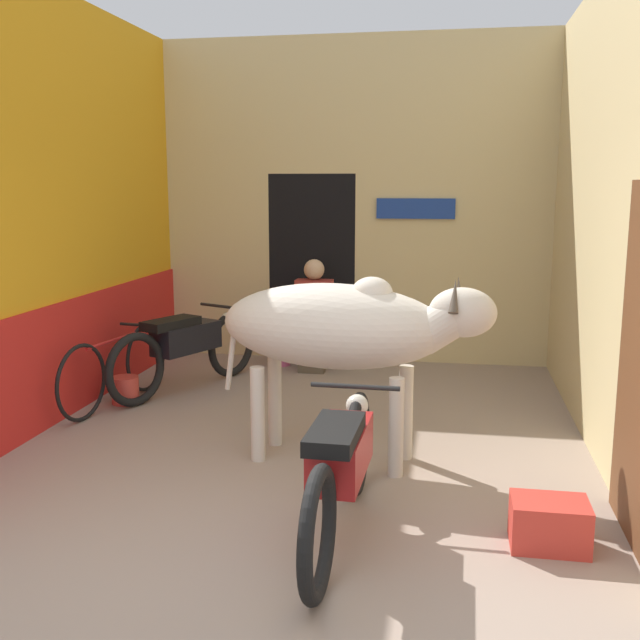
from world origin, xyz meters
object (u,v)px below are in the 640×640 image
Objects in this scene: cow at (344,328)px; bicycle at (116,368)px; crate at (549,524)px; motorcycle_near at (341,464)px; motorcycle_far at (186,345)px; plastic_stool at (281,345)px; bucket at (125,390)px; shopkeeper_seated at (314,312)px.

bicycle is at bearing 155.10° from cow.
cow is 4.75× the size of crate.
motorcycle_near is (0.17, -1.26, -0.57)m from cow.
motorcycle_far reaches higher than crate.
plastic_stool is at bearing 57.16° from bicycle.
cow reaches higher than motorcycle_far.
plastic_stool is at bearing 60.41° from motorcycle_far.
shopkeeper_seated is at bearing 46.12° from bucket.
bucket is at bearing 43.42° from bicycle.
motorcycle_near is 4.65× the size of crate.
crate is at bearing -32.13° from bucket.
motorcycle_far is 0.78m from bicycle.
bicycle is at bearing -136.58° from bucket.
bucket is (-2.28, 1.13, -0.90)m from cow.
bicycle reaches higher than bucket.
plastic_stool is (-1.32, 4.17, -0.22)m from motorcycle_near.
motorcycle_far reaches higher than plastic_stool.
shopkeeper_seated reaches higher than bicycle.
cow is 1.02× the size of motorcycle_near.
bicycle is 6.65× the size of bucket.
motorcycle_near is 1.18× the size of bicycle.
motorcycle_far is 4.36× the size of crate.
motorcycle_far is 4.35× the size of plastic_stool.
bicycle is 1.38× the size of shopkeeper_seated.
cow is 3.22m from plastic_stool.
bicycle is 3.92× the size of plastic_stool.
shopkeeper_seated is 2.84× the size of plastic_stool.
bicycle is at bearing -122.84° from plastic_stool.
shopkeeper_seated is at bearing 43.43° from motorcycle_far.
motorcycle_far is 0.77m from bucket.
plastic_stool is at bearing 111.69° from cow.
bicycle is (-0.48, -0.60, -0.11)m from motorcycle_far.
plastic_stool is at bearing 107.64° from motorcycle_near.
shopkeeper_seated is (1.60, 1.66, 0.31)m from bicycle.
shopkeeper_seated reaches higher than plastic_stool.
motorcycle_far is 1.53× the size of shopkeeper_seated.
motorcycle_far reaches higher than motorcycle_near.
cow is at bearing -26.49° from bucket.
crate is (3.71, -2.24, -0.22)m from bicycle.
plastic_stool is 1.00× the size of crate.
crate reaches higher than bucket.
motorcycle_far is 1.42m from plastic_stool.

